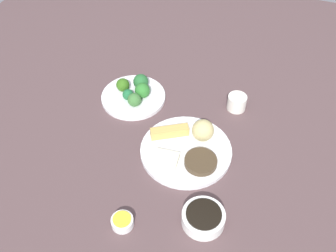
# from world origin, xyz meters

# --- Properties ---
(tabletop) EXTENTS (2.20, 2.20, 0.02)m
(tabletop) POSITION_xyz_m (0.00, 0.00, 0.01)
(tabletop) COLOR #513D3E
(tabletop) RESTS_ON ground
(main_plate) EXTENTS (0.28, 0.28, 0.02)m
(main_plate) POSITION_xyz_m (0.00, -0.00, 0.03)
(main_plate) COLOR white
(main_plate) RESTS_ON tabletop
(rice_scoop) EXTENTS (0.07, 0.07, 0.07)m
(rice_scoop) POSITION_xyz_m (-0.06, 0.03, 0.07)
(rice_scoop) COLOR tan
(rice_scoop) RESTS_ON main_plate
(spring_roll) EXTENTS (0.09, 0.12, 0.03)m
(spring_roll) POSITION_xyz_m (-0.04, -0.07, 0.05)
(spring_roll) COLOR tan
(spring_roll) RESTS_ON main_plate
(crab_rangoon_wonton) EXTENTS (0.07, 0.08, 0.01)m
(crab_rangoon_wonton) POSITION_xyz_m (0.06, -0.04, 0.04)
(crab_rangoon_wonton) COLOR beige
(crab_rangoon_wonton) RESTS_ON main_plate
(stir_fry_heap) EXTENTS (0.10, 0.10, 0.02)m
(stir_fry_heap) POSITION_xyz_m (0.04, 0.06, 0.05)
(stir_fry_heap) COLOR #423321
(stir_fry_heap) RESTS_ON main_plate
(broccoli_plate) EXTENTS (0.22, 0.22, 0.01)m
(broccoli_plate) POSITION_xyz_m (-0.17, -0.25, 0.03)
(broccoli_plate) COLOR white
(broccoli_plate) RESTS_ON tabletop
(broccoli_floret_0) EXTENTS (0.05, 0.05, 0.05)m
(broccoli_floret_0) POSITION_xyz_m (-0.18, -0.22, 0.06)
(broccoli_floret_0) COLOR #2D742B
(broccoli_floret_0) RESTS_ON broccoli_plate
(broccoli_floret_1) EXTENTS (0.05, 0.05, 0.05)m
(broccoli_floret_1) POSITION_xyz_m (-0.18, -0.29, 0.06)
(broccoli_floret_1) COLOR #326319
(broccoli_floret_1) RESTS_ON broccoli_plate
(broccoli_floret_2) EXTENTS (0.04, 0.04, 0.04)m
(broccoli_floret_2) POSITION_xyz_m (-0.15, -0.26, 0.05)
(broccoli_floret_2) COLOR #1F6437
(broccoli_floret_2) RESTS_ON broccoli_plate
(broccoli_floret_3) EXTENTS (0.05, 0.05, 0.05)m
(broccoli_floret_3) POSITION_xyz_m (-0.22, -0.24, 0.06)
(broccoli_floret_3) COLOR #25622E
(broccoli_floret_3) RESTS_ON broccoli_plate
(broccoli_floret_4) EXTENTS (0.05, 0.05, 0.05)m
(broccoli_floret_4) POSITION_xyz_m (-0.13, -0.23, 0.06)
(broccoli_floret_4) COLOR #3A6F34
(broccoli_floret_4) RESTS_ON broccoli_plate
(soy_sauce_bowl) EXTENTS (0.11, 0.11, 0.04)m
(soy_sauce_bowl) POSITION_xyz_m (0.21, 0.12, 0.04)
(soy_sauce_bowl) COLOR white
(soy_sauce_bowl) RESTS_ON tabletop
(soy_sauce_bowl_liquid) EXTENTS (0.09, 0.09, 0.00)m
(soy_sauce_bowl_liquid) POSITION_xyz_m (0.21, 0.12, 0.06)
(soy_sauce_bowl_liquid) COLOR black
(soy_sauce_bowl_liquid) RESTS_ON soy_sauce_bowl
(sauce_ramekin_hot_mustard) EXTENTS (0.06, 0.06, 0.03)m
(sauce_ramekin_hot_mustard) POSITION_xyz_m (0.29, -0.08, 0.03)
(sauce_ramekin_hot_mustard) COLOR white
(sauce_ramekin_hot_mustard) RESTS_ON tabletop
(sauce_ramekin_hot_mustard_liquid) EXTENTS (0.05, 0.05, 0.00)m
(sauce_ramekin_hot_mustard_liquid) POSITION_xyz_m (0.29, -0.08, 0.05)
(sauce_ramekin_hot_mustard_liquid) COLOR gold
(sauce_ramekin_hot_mustard_liquid) RESTS_ON sauce_ramekin_hot_mustard
(teacup) EXTENTS (0.06, 0.06, 0.05)m
(teacup) POSITION_xyz_m (-0.25, 0.10, 0.05)
(teacup) COLOR white
(teacup) RESTS_ON tabletop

